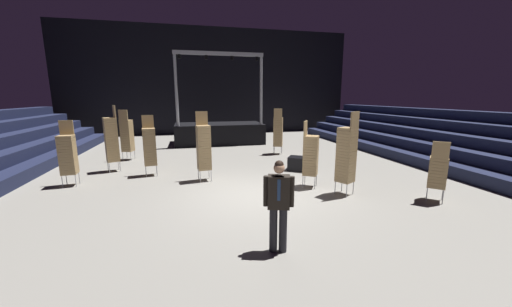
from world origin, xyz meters
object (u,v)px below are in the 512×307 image
stage_riser (219,132)px  man_with_tie (279,201)px  chair_stack_rear_left (127,135)px  chair_stack_aisle_left (111,139)px  chair_stack_mid_left (68,154)px  equipment_road_case (300,164)px  chair_stack_front_right (204,147)px  chair_stack_mid_centre (278,131)px  chair_stack_front_left (438,171)px  chair_stack_mid_right (311,155)px  chair_stack_rear_centre (346,154)px  chair_stack_rear_right (150,146)px

stage_riser → man_with_tie: size_ratio=3.02×
chair_stack_rear_left → chair_stack_aisle_left: size_ratio=0.90×
chair_stack_mid_left → equipment_road_case: chair_stack_mid_left is taller
chair_stack_front_right → chair_stack_rear_left: chair_stack_front_right is taller
chair_stack_rear_left → chair_stack_aisle_left: 2.11m
stage_riser → chair_stack_mid_centre: (2.55, -4.19, 0.46)m
man_with_tie → chair_stack_front_left: bearing=-146.0°
man_with_tie → chair_stack_front_left: size_ratio=1.03×
chair_stack_mid_right → chair_stack_rear_centre: (0.71, -0.94, 0.17)m
stage_riser → chair_stack_rear_centre: bearing=-76.0°
chair_stack_front_right → chair_stack_aisle_left: (-3.39, 2.07, 0.08)m
chair_stack_front_right → chair_stack_mid_centre: chair_stack_front_right is taller
chair_stack_mid_right → chair_stack_front_left: bearing=87.6°
chair_stack_mid_right → chair_stack_rear_left: (-6.53, 5.66, 0.08)m
chair_stack_front_left → chair_stack_front_right: 7.11m
chair_stack_front_right → chair_stack_aisle_left: chair_stack_aisle_left is taller
chair_stack_mid_left → chair_stack_mid_centre: 8.94m
chair_stack_mid_left → chair_stack_rear_right: size_ratio=0.96×
chair_stack_rear_left → equipment_road_case: bearing=-11.2°
chair_stack_mid_centre → man_with_tie: bearing=-84.2°
chair_stack_front_right → chair_stack_rear_right: 2.20m
man_with_tie → equipment_road_case: man_with_tie is taller
chair_stack_mid_centre → chair_stack_rear_right: size_ratio=1.04×
chair_stack_front_left → chair_stack_mid_left: 11.20m
chair_stack_mid_centre → stage_riser: bearing=144.5°
man_with_tie → chair_stack_front_right: (-1.09, 5.05, 0.19)m
man_with_tie → chair_stack_mid_centre: (2.81, 8.97, 0.15)m
chair_stack_aisle_left → chair_stack_rear_centre: bearing=-142.7°
chair_stack_front_left → chair_stack_mid_right: 3.53m
chair_stack_front_right → chair_stack_aisle_left: size_ratio=0.93×
chair_stack_rear_right → chair_stack_aisle_left: 1.79m
chair_stack_front_left → equipment_road_case: size_ratio=1.90×
chair_stack_rear_right → chair_stack_mid_centre: bearing=-162.1°
chair_stack_front_left → man_with_tie: bearing=-118.4°
man_with_tie → equipment_road_case: bearing=-98.6°
chair_stack_mid_left → chair_stack_rear_left: (1.07, 3.77, 0.08)m
chair_stack_mid_left → chair_stack_rear_centre: bearing=157.8°
stage_riser → chair_stack_mid_right: size_ratio=2.51×
chair_stack_rear_right → chair_stack_aisle_left: bearing=-40.7°
chair_stack_mid_left → chair_stack_front_right: bearing=171.3°
man_with_tie → equipment_road_case: 6.23m
stage_riser → equipment_road_case: stage_riser is taller
chair_stack_mid_right → chair_stack_mid_centre: bearing=-154.3°
stage_riser → chair_stack_rear_left: size_ratio=2.32×
man_with_tie → chair_stack_rear_left: size_ratio=0.77×
chair_stack_mid_right → chair_stack_rear_left: 8.64m
chair_stack_front_left → chair_stack_rear_centre: chair_stack_rear_centre is taller
chair_stack_front_right → chair_stack_rear_centre: chair_stack_rear_centre is taller
chair_stack_front_left → chair_stack_front_right: size_ratio=0.72×
chair_stack_front_left → chair_stack_rear_left: size_ratio=0.74×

